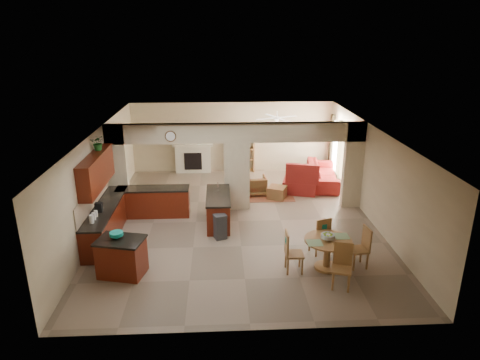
{
  "coord_description": "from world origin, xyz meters",
  "views": [
    {
      "loc": [
        -0.55,
        -11.78,
        5.45
      ],
      "look_at": [
        0.06,
        0.3,
        1.21
      ],
      "focal_mm": 32.0,
      "sensor_mm": 36.0,
      "label": 1
    }
  ],
  "objects_px": {
    "kitchen_island": "(122,257)",
    "sofa": "(322,174)",
    "dining_table": "(327,249)",
    "armchair": "(256,185)"
  },
  "relations": [
    {
      "from": "sofa",
      "to": "dining_table",
      "type": "bearing_deg",
      "value": 176.2
    },
    {
      "from": "sofa",
      "to": "armchair",
      "type": "xyz_separation_m",
      "value": [
        -2.58,
        -0.96,
        -0.06
      ]
    },
    {
      "from": "dining_table",
      "to": "sofa",
      "type": "xyz_separation_m",
      "value": [
        1.3,
        6.03,
        -0.13
      ]
    },
    {
      "from": "dining_table",
      "to": "sofa",
      "type": "distance_m",
      "value": 6.17
    },
    {
      "from": "kitchen_island",
      "to": "armchair",
      "type": "height_order",
      "value": "kitchen_island"
    },
    {
      "from": "kitchen_island",
      "to": "armchair",
      "type": "distance_m",
      "value": 6.23
    },
    {
      "from": "kitchen_island",
      "to": "sofa",
      "type": "height_order",
      "value": "kitchen_island"
    },
    {
      "from": "dining_table",
      "to": "armchair",
      "type": "distance_m",
      "value": 5.23
    },
    {
      "from": "kitchen_island",
      "to": "armchair",
      "type": "xyz_separation_m",
      "value": [
        3.58,
        5.09,
        -0.13
      ]
    },
    {
      "from": "dining_table",
      "to": "armchair",
      "type": "relative_size",
      "value": 1.57
    }
  ]
}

